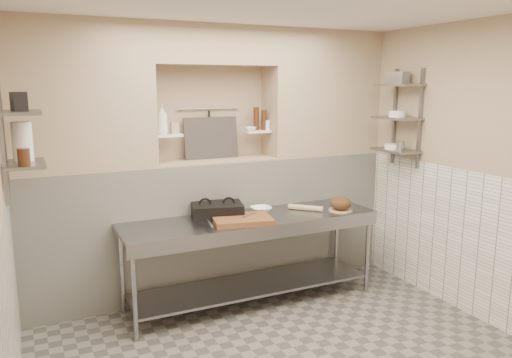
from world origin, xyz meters
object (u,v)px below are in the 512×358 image
panini_press (217,210)px  mixing_bowl (261,209)px  bottle_soap (162,119)px  cutting_board (242,220)px  prep_table (252,242)px  rolling_pin (306,208)px  bowl_alcove (250,129)px  bread_loaf (341,203)px  jug_left (22,141)px

panini_press → mixing_bowl: (0.49, -0.00, -0.04)m
panini_press → bottle_soap: size_ratio=1.90×
cutting_board → prep_table: bearing=35.4°
panini_press → rolling_pin: bearing=4.4°
panini_press → bowl_alcove: bowl_alcove is taller
prep_table → cutting_board: cutting_board is taller
prep_table → mixing_bowl: 0.38m
prep_table → mixing_bowl: bearing=42.9°
prep_table → rolling_pin: rolling_pin is taller
prep_table → bread_loaf: bearing=-8.8°
bread_loaf → bottle_soap: bearing=157.1°
bottle_soap → bowl_alcove: 0.97m
prep_table → bottle_soap: bottle_soap is taller
jug_left → mixing_bowl: bearing=5.2°
bread_loaf → jug_left: (-2.97, 0.12, 0.79)m
jug_left → bottle_soap: bearing=24.7°
mixing_bowl → bottle_soap: size_ratio=0.71×
prep_table → bottle_soap: (-0.73, 0.56, 1.22)m
prep_table → bottle_soap: size_ratio=8.63×
panini_press → jug_left: size_ratio=1.86×
mixing_bowl → rolling_pin: 0.48m
bottle_soap → bowl_alcove: bottle_soap is taller
panini_press → bread_loaf: bread_loaf is taller
jug_left → bowl_alcove: bearing=14.4°
panini_press → bottle_soap: (-0.43, 0.38, 0.89)m
cutting_board → mixing_bowl: 0.44m
bottle_soap → bread_loaf: bearing=-22.9°
bread_loaf → panini_press: bearing=165.3°
mixing_bowl → bread_loaf: (0.77, -0.32, 0.05)m
mixing_bowl → rolling_pin: rolling_pin is taller
rolling_pin → bowl_alcove: 1.04m
bread_loaf → cutting_board: bearing=177.8°
prep_table → bowl_alcove: bowl_alcove is taller
panini_press → bowl_alcove: 1.00m
bread_loaf → bowl_alcove: (-0.72, 0.70, 0.75)m
panini_press → bowl_alcove: size_ratio=4.45×
rolling_pin → bowl_alcove: (-0.40, 0.53, 0.80)m
cutting_board → jug_left: bearing=177.5°
bread_loaf → bottle_soap: (-1.69, 0.71, 0.88)m
prep_table → mixing_bowl: mixing_bowl is taller
cutting_board → mixing_bowl: (0.34, 0.28, 0.00)m
rolling_pin → bowl_alcove: bowl_alcove is taller
prep_table → cutting_board: size_ratio=4.67×
cutting_board → jug_left: size_ratio=1.81×
panini_press → rolling_pin: size_ratio=1.54×
cutting_board → bowl_alcove: (0.39, 0.66, 0.81)m
panini_press → mixing_bowl: panini_press is taller
prep_table → bread_loaf: size_ratio=11.71×
prep_table → panini_press: 0.48m
prep_table → panini_press: size_ratio=4.54×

